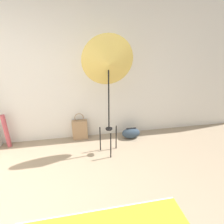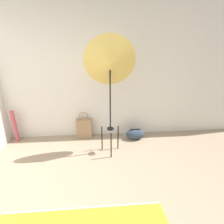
% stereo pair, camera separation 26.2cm
% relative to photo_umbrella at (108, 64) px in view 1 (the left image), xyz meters
% --- Properties ---
extents(wall_back, '(8.00, 0.05, 2.60)m').
position_rel_photo_umbrella_xyz_m(wall_back, '(-0.46, 0.68, -0.23)').
color(wall_back, silver).
rests_on(wall_back, ground_plane).
extents(photo_umbrella, '(0.79, 0.35, 1.95)m').
position_rel_photo_umbrella_xyz_m(photo_umbrella, '(0.00, 0.00, 0.00)').
color(photo_umbrella, black).
rests_on(photo_umbrella, ground_plane).
extents(tote_bag, '(0.30, 0.11, 0.55)m').
position_rel_photo_umbrella_xyz_m(tote_bag, '(-0.49, 0.57, -1.33)').
color(tote_bag, '#9E7A56').
rests_on(tote_bag, ground_plane).
extents(duffel_bag, '(0.37, 0.21, 0.22)m').
position_rel_photo_umbrella_xyz_m(duffel_bag, '(0.52, 0.40, -1.43)').
color(duffel_bag, '#2D3D4C').
rests_on(duffel_bag, ground_plane).
extents(paper_roll, '(0.08, 0.08, 0.64)m').
position_rel_photo_umbrella_xyz_m(paper_roll, '(-1.81, 0.52, -1.22)').
color(paper_roll, '#BC4C56').
rests_on(paper_roll, ground_plane).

